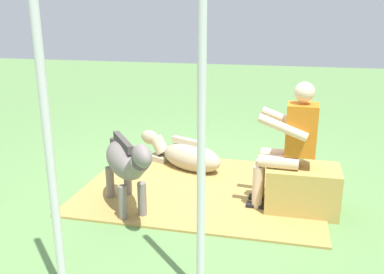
{
  "coord_description": "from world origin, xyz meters",
  "views": [
    {
      "loc": [
        -1.05,
        4.5,
        2.02
      ],
      "look_at": [
        0.04,
        -0.24,
        0.55
      ],
      "focal_mm": 38.95,
      "sensor_mm": 36.0,
      "label": 1
    }
  ],
  "objects": [
    {
      "name": "hay_bale",
      "position": [
        -1.27,
        0.34,
        0.24
      ],
      "size": [
        0.74,
        0.49,
        0.48
      ],
      "primitive_type": "cube",
      "color": "tan",
      "rests_on": "ground"
    },
    {
      "name": "ground_plane",
      "position": [
        0.0,
        0.0,
        0.0
      ],
      "size": [
        24.0,
        24.0,
        0.0
      ],
      "primitive_type": "plane",
      "color": "#608C4C"
    },
    {
      "name": "pony_lying",
      "position": [
        0.2,
        -0.57,
        0.19
      ],
      "size": [
        1.33,
        0.81,
        0.42
      ],
      "color": "tan",
      "rests_on": "ground"
    },
    {
      "name": "pony_standing",
      "position": [
        0.5,
        0.77,
        0.54
      ],
      "size": [
        0.94,
        1.16,
        0.91
      ],
      "color": "slate",
      "rests_on": "ground"
    },
    {
      "name": "tent_pole_mid",
      "position": [
        0.44,
        2.19,
        1.24
      ],
      "size": [
        0.06,
        0.06,
        2.48
      ],
      "primitive_type": "cylinder",
      "color": "silver",
      "rests_on": "ground"
    },
    {
      "name": "person_seated",
      "position": [
        -1.11,
        0.34,
        0.76
      ],
      "size": [
        0.67,
        0.43,
        1.36
      ],
      "color": "beige",
      "rests_on": "ground"
    },
    {
      "name": "tent_pole_left",
      "position": [
        -0.52,
        1.92,
        1.24
      ],
      "size": [
        0.06,
        0.06,
        2.48
      ],
      "primitive_type": "cylinder",
      "color": "silver",
      "rests_on": "ground"
    },
    {
      "name": "hay_patch",
      "position": [
        -0.15,
        0.05,
        0.01
      ],
      "size": [
        2.75,
        2.07,
        0.02
      ],
      "primitive_type": "cube",
      "color": "#AD8C47",
      "rests_on": "ground"
    }
  ]
}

